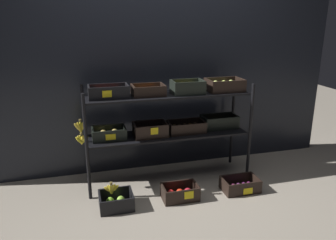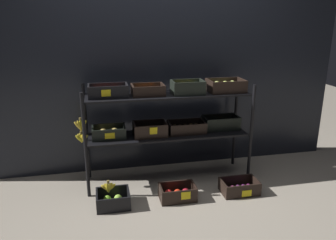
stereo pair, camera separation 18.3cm
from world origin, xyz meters
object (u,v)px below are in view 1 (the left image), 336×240
Objects in this scene: crate_ground_apple_green at (116,202)px; banana_bunch_loose at (111,189)px; crate_ground_apple_red at (180,194)px; display_rack at (169,113)px; crate_ground_plum at (240,186)px.

crate_ground_apple_green is 0.14m from banana_bunch_loose.
banana_bunch_loose is (-0.64, 0.01, 0.14)m from crate_ground_apple_red.
crate_ground_plum is (0.61, -0.43, -0.67)m from display_rack.
display_rack is 0.79m from crate_ground_apple_red.
display_rack is 4.93× the size of crate_ground_plum.
crate_ground_apple_green is at bearing 179.50° from crate_ground_plum.
crate_ground_apple_red is at bearing -0.31° from crate_ground_apple_green.
display_rack is at bearing 144.41° from crate_ground_plum.
display_rack is 0.94m from banana_bunch_loose.
display_rack reaches higher than crate_ground_apple_red.
banana_bunch_loose is at bearing -146.85° from display_rack.
crate_ground_apple_green reaches higher than crate_ground_plum.
crate_ground_apple_green is at bearing -145.22° from display_rack.
crate_ground_apple_red is 0.94× the size of crate_ground_plum.
banana_bunch_loose is at bearing 177.12° from crate_ground_apple_green.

